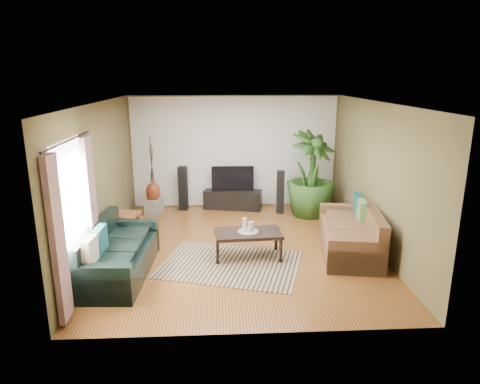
{
  "coord_description": "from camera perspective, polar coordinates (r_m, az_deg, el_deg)",
  "views": [
    {
      "loc": [
        -0.42,
        -7.47,
        3.16
      ],
      "look_at": [
        0.0,
        0.2,
        1.05
      ],
      "focal_mm": 32.0,
      "sensor_mm": 36.0,
      "label": 1
    }
  ],
  "objects": [
    {
      "name": "television",
      "position": [
        10.26,
        -0.99,
        1.83
      ],
      "size": [
        1.01,
        0.06,
        0.6
      ],
      "primitive_type": "cube",
      "color": "black",
      "rests_on": "tv_stand"
    },
    {
      "name": "wall_back",
      "position": [
        10.39,
        -0.76,
        5.32
      ],
      "size": [
        5.0,
        0.0,
        5.0
      ],
      "primitive_type": "plane",
      "rotation": [
        1.57,
        0.0,
        0.0
      ],
      "color": "brown",
      "rests_on": "ground"
    },
    {
      "name": "backwall_panel",
      "position": [
        10.38,
        -0.76,
        5.31
      ],
      "size": [
        4.9,
        0.0,
        4.9
      ],
      "primitive_type": "plane",
      "rotation": [
        1.57,
        0.0,
        0.0
      ],
      "color": "white",
      "rests_on": "ground"
    },
    {
      "name": "pedestal",
      "position": [
        10.23,
        -11.4,
        -1.88
      ],
      "size": [
        0.43,
        0.43,
        0.36
      ],
      "primitive_type": "cube",
      "rotation": [
        0.0,
        0.0,
        -0.21
      ],
      "color": "gray",
      "rests_on": "floor"
    },
    {
      "name": "candle_mid",
      "position": [
        7.52,
        1.41,
        -4.67
      ],
      "size": [
        0.07,
        0.07,
        0.18
      ],
      "primitive_type": "cylinder",
      "color": "beige",
      "rests_on": "candle_tray"
    },
    {
      "name": "tv_stand",
      "position": [
        10.4,
        -0.98,
        -1.01
      ],
      "size": [
        1.44,
        0.7,
        0.46
      ],
      "primitive_type": "cube",
      "rotation": [
        0.0,
        0.0,
        -0.21
      ],
      "color": "black",
      "rests_on": "floor"
    },
    {
      "name": "candle_tray",
      "position": [
        7.59,
        1.08,
        -5.27
      ],
      "size": [
        0.36,
        0.36,
        0.02
      ],
      "primitive_type": "cylinder",
      "color": "#969691",
      "rests_on": "coffee_table"
    },
    {
      "name": "speaker_right",
      "position": [
        10.07,
        5.41,
        -0.0
      ],
      "size": [
        0.21,
        0.23,
        1.01
      ],
      "primitive_type": "cube",
      "rotation": [
        0.0,
        0.0,
        -0.16
      ],
      "color": "black",
      "rests_on": "floor"
    },
    {
      "name": "curtain_far",
      "position": [
        7.21,
        -19.2,
        -1.72
      ],
      "size": [
        0.08,
        0.35,
        2.2
      ],
      "primitive_type": "cube",
      "color": "gray",
      "rests_on": "ground"
    },
    {
      "name": "window_pane",
      "position": [
        6.47,
        -21.58,
        -1.54
      ],
      "size": [
        0.0,
        1.8,
        1.8
      ],
      "primitive_type": "plane",
      "rotation": [
        1.57,
        0.0,
        1.57
      ],
      "color": "white",
      "rests_on": "ground"
    },
    {
      "name": "vase",
      "position": [
        10.14,
        -11.5,
        -0.01
      ],
      "size": [
        0.33,
        0.33,
        0.46
      ],
      "primitive_type": "ellipsoid",
      "color": "maroon",
      "rests_on": "pedestal"
    },
    {
      "name": "candle_short",
      "position": [
        7.62,
        1.58,
        -4.52
      ],
      "size": [
        0.07,
        0.07,
        0.15
      ],
      "primitive_type": "cylinder",
      "color": "beige",
      "rests_on": "candle_tray"
    },
    {
      "name": "ceiling",
      "position": [
        7.5,
        0.08,
        11.84
      ],
      "size": [
        5.5,
        5.5,
        0.0
      ],
      "primitive_type": "plane",
      "rotation": [
        3.14,
        0.0,
        0.0
      ],
      "color": "white",
      "rests_on": "ground"
    },
    {
      "name": "sofa_left",
      "position": [
        7.24,
        -15.82,
        -7.45
      ],
      "size": [
        1.01,
        2.13,
        0.85
      ],
      "primitive_type": "cube",
      "rotation": [
        0.0,
        0.0,
        1.51
      ],
      "color": "black",
      "rests_on": "floor"
    },
    {
      "name": "area_rug",
      "position": [
        7.47,
        -1.3,
        -9.61
      ],
      "size": [
        2.68,
        2.23,
        0.01
      ],
      "primitive_type": "cube",
      "rotation": [
        0.0,
        0.0,
        -0.29
      ],
      "color": "tan",
      "rests_on": "floor"
    },
    {
      "name": "wall_left",
      "position": [
        7.97,
        -18.19,
        1.44
      ],
      "size": [
        0.0,
        5.5,
        5.5
      ],
      "primitive_type": "plane",
      "rotation": [
        1.57,
        0.0,
        1.57
      ],
      "color": "brown",
      "rests_on": "ground"
    },
    {
      "name": "floor",
      "position": [
        8.12,
        0.08,
        -7.54
      ],
      "size": [
        5.5,
        5.5,
        0.0
      ],
      "primitive_type": "plane",
      "color": "#956226",
      "rests_on": "ground"
    },
    {
      "name": "curtain_near",
      "position": [
        5.86,
        -23.12,
        -6.0
      ],
      "size": [
        0.08,
        0.35,
        2.2
      ],
      "primitive_type": "cube",
      "color": "gray",
      "rests_on": "ground"
    },
    {
      "name": "wall_right",
      "position": [
        8.22,
        17.76,
        1.9
      ],
      "size": [
        0.0,
        5.5,
        5.5
      ],
      "primitive_type": "plane",
      "rotation": [
        1.57,
        0.0,
        -1.57
      ],
      "color": "brown",
      "rests_on": "ground"
    },
    {
      "name": "curtain_rod",
      "position": [
        6.27,
        -21.95,
        6.36
      ],
      "size": [
        0.03,
        1.9,
        0.03
      ],
      "primitive_type": "cylinder",
      "rotation": [
        1.57,
        0.0,
        0.0
      ],
      "color": "black",
      "rests_on": "ground"
    },
    {
      "name": "side_table",
      "position": [
        8.8,
        -14.99,
        -4.41
      ],
      "size": [
        0.6,
        0.6,
        0.52
      ],
      "primitive_type": "cube",
      "rotation": [
        0.0,
        0.0,
        -0.24
      ],
      "color": "brown",
      "rests_on": "floor"
    },
    {
      "name": "candle_tall",
      "position": [
        7.57,
        0.61,
        -4.31
      ],
      "size": [
        0.07,
        0.07,
        0.23
      ],
      "primitive_type": "cylinder",
      "color": "silver",
      "rests_on": "candle_tray"
    },
    {
      "name": "potted_plant",
      "position": [
        9.87,
        9.43,
        2.35
      ],
      "size": [
        1.52,
        1.52,
        1.95
      ],
      "primitive_type": "imported",
      "rotation": [
        0.0,
        0.0,
        0.62
      ],
      "color": "#264D19",
      "rests_on": "floor"
    },
    {
      "name": "plant_pot",
      "position": [
        10.09,
        9.23,
        -2.27
      ],
      "size": [
        0.36,
        0.36,
        0.28
      ],
      "primitive_type": "cylinder",
      "color": "black",
      "rests_on": "floor"
    },
    {
      "name": "speaker_left",
      "position": [
        10.35,
        -7.59,
        0.49
      ],
      "size": [
        0.22,
        0.24,
        1.06
      ],
      "primitive_type": "cube",
      "rotation": [
        0.0,
        0.0,
        -0.17
      ],
      "color": "black",
      "rests_on": "floor"
    },
    {
      "name": "sofa_right",
      "position": [
        8.13,
        14.4,
        -4.82
      ],
      "size": [
        1.3,
        2.25,
        0.85
      ],
      "primitive_type": "cube",
      "rotation": [
        0.0,
        0.0,
        -1.74
      ],
      "color": "brown",
      "rests_on": "floor"
    },
    {
      "name": "wall_front",
      "position": [
        5.08,
        1.81,
        -5.55
      ],
      "size": [
        5.0,
        0.0,
        5.0
      ],
      "primitive_type": "plane",
      "rotation": [
        -1.57,
        0.0,
        0.0
      ],
      "color": "brown",
      "rests_on": "ground"
    },
    {
      "name": "coffee_table",
      "position": [
        7.68,
        1.07,
        -7.0
      ],
      "size": [
        1.21,
        0.72,
        0.48
      ],
      "primitive_type": "cube",
      "rotation": [
        0.0,
        0.0,
        0.07
      ],
      "color": "black",
      "rests_on": "floor"
    }
  ]
}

